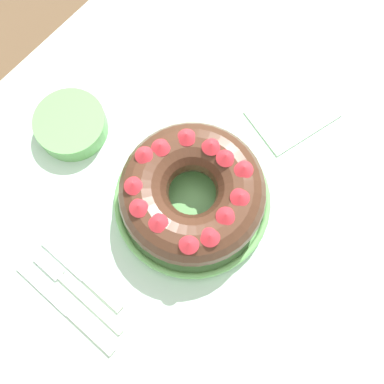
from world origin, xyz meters
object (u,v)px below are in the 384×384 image
fork (72,287)px  side_bowl (71,125)px  cake_knife (87,279)px  napkin (293,114)px  serving_dish (192,201)px  bundt_cake (192,192)px  serving_knife (72,313)px

fork → side_bowl: bearing=42.3°
cake_knife → napkin: bearing=-6.6°
serving_dish → side_bowl: side_bowl is taller
cake_knife → bundt_cake: bearing=-9.4°
bundt_cake → serving_knife: size_ratio=1.12×
serving_knife → side_bowl: 0.36m
bundt_cake → serving_knife: bearing=174.2°
serving_dish → bundt_cake: size_ratio=1.12×
serving_dish → side_bowl: (-0.04, 0.28, 0.01)m
bundt_cake → napkin: 0.28m
fork → napkin: fork is taller
side_bowl → napkin: 0.44m
side_bowl → cake_knife: bearing=-130.5°
fork → side_bowl: side_bowl is taller
side_bowl → napkin: bearing=-45.3°
bundt_cake → fork: (-0.26, 0.06, -0.07)m
serving_dish → fork: serving_dish is taller
bundt_cake → serving_knife: 0.30m
serving_dish → side_bowl: bearing=97.6°
bundt_cake → cake_knife: bundt_cake is taller
napkin → cake_knife: bearing=170.3°
fork → cake_knife: (0.03, -0.01, 0.00)m
serving_knife → napkin: 0.57m
fork → napkin: bearing=-12.4°
side_bowl → bundt_cake: bearing=-82.4°
serving_dish → cake_knife: 0.24m
napkin → fork: bearing=169.6°
bundt_cake → napkin: size_ratio=1.59×
bundt_cake → side_bowl: (-0.04, 0.28, -0.05)m
fork → serving_dish: bearing=-15.5°
side_bowl → serving_dish: bearing=-82.4°
serving_dish → bundt_cake: 0.06m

